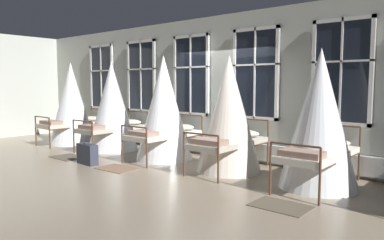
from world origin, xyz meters
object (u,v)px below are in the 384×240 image
object	(u,v)px
cot_first	(72,104)
cot_fourth	(229,115)
cot_fifth	(319,120)
cot_third	(164,109)
suitcase_dark	(87,154)
cot_second	(112,107)

from	to	relation	value
cot_first	cot_fourth	world-z (taller)	cot_first
cot_fifth	cot_first	bearing A→B (deg)	90.72
cot_third	cot_fourth	bearing A→B (deg)	-90.20
cot_first	cot_fifth	xyz separation A→B (m)	(7.26, 0.04, -0.02)
suitcase_dark	cot_first	bearing A→B (deg)	156.90
cot_first	cot_second	xyz separation A→B (m)	(1.77, 0.08, -0.02)
cot_fourth	cot_fifth	bearing A→B (deg)	-91.82
cot_third	cot_first	bearing A→B (deg)	91.11
cot_second	cot_fifth	distance (m)	5.49
cot_third	cot_second	bearing A→B (deg)	89.88
cot_second	cot_fifth	bearing A→B (deg)	-90.90
cot_third	cot_fifth	world-z (taller)	cot_third
cot_first	cot_third	world-z (taller)	cot_third
cot_fourth	cot_third	bearing A→B (deg)	88.94
cot_fifth	cot_second	bearing A→B (deg)	90.02
cot_third	cot_fifth	distance (m)	3.61
cot_third	cot_fifth	bearing A→B (deg)	-90.59
cot_fourth	suitcase_dark	xyz separation A→B (m)	(-2.67, -1.46, -0.89)
cot_fifth	suitcase_dark	size ratio (longest dim) A/B	4.04
cot_third	suitcase_dark	world-z (taller)	cot_third
cot_second	suitcase_dark	distance (m)	1.99
cot_fourth	suitcase_dark	size ratio (longest dim) A/B	3.99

